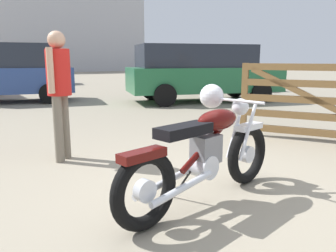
# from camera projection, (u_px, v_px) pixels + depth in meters

# --- Properties ---
(ground_plane) EXTENTS (80.00, 80.00, 0.00)m
(ground_plane) POSITION_uv_depth(u_px,v_px,m) (213.00, 188.00, 3.50)
(ground_plane) COLOR gray
(vintage_motorcycle) EXTENTS (1.98, 1.00, 1.07)m
(vintage_motorcycle) POSITION_uv_depth(u_px,v_px,m) (206.00, 150.00, 3.11)
(vintage_motorcycle) COLOR black
(vintage_motorcycle) RESTS_ON ground_plane
(bystander) EXTENTS (0.30, 0.39, 1.66)m
(bystander) POSITION_uv_depth(u_px,v_px,m) (59.00, 83.00, 4.28)
(bystander) COLOR #706656
(bystander) RESTS_ON ground_plane
(white_estate_far) EXTENTS (4.91, 2.49, 1.74)m
(white_estate_far) POSITION_uv_depth(u_px,v_px,m) (201.00, 71.00, 10.48)
(white_estate_far) COLOR black
(white_estate_far) RESTS_ON ground_plane
(red_hatchback_near) EXTENTS (4.46, 2.54, 1.67)m
(red_hatchback_near) POSITION_uv_depth(u_px,v_px,m) (213.00, 71.00, 14.15)
(red_hatchback_near) COLOR black
(red_hatchback_near) RESTS_ON ground_plane
(pale_sedan_back) EXTENTS (4.01, 2.04, 1.78)m
(pale_sedan_back) POSITION_uv_depth(u_px,v_px,m) (9.00, 72.00, 10.33)
(pale_sedan_back) COLOR black
(pale_sedan_back) RESTS_ON ground_plane
(dark_sedan_left) EXTENTS (4.01, 2.05, 1.78)m
(dark_sedan_left) POSITION_uv_depth(u_px,v_px,m) (25.00, 67.00, 17.40)
(dark_sedan_left) COLOR black
(dark_sedan_left) RESTS_ON ground_plane
(industrial_building) EXTENTS (21.29, 9.96, 19.08)m
(industrial_building) POSITION_uv_depth(u_px,v_px,m) (44.00, 28.00, 36.85)
(industrial_building) COLOR #B2B2B7
(industrial_building) RESTS_ON ground_plane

